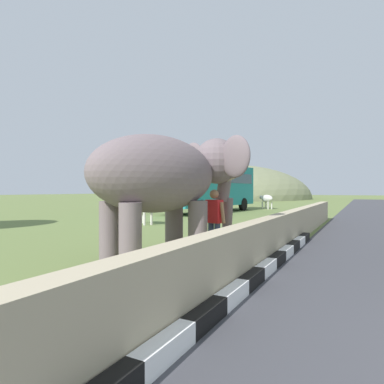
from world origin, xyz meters
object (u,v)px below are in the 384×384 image
Objects in this scene: bus_teal at (210,184)px; cow_near at (144,206)px; elephant at (168,177)px; cow_mid at (267,199)px; person_handler at (214,219)px.

bus_teal is 9.29m from cow_near.
elephant reaches higher than cow_mid.
person_handler is 0.17× the size of bus_teal.
elephant is 16.70m from bus_teal.
elephant is at bearing -158.30° from bus_teal.
person_handler is 15.84m from bus_teal.
elephant is at bearing -170.55° from cow_mid.
elephant is at bearing -139.57° from cow_near.
bus_teal is at bearing 25.30° from person_handler.
bus_teal is 5.30× the size of cow_near.
elephant reaches higher than person_handler.
person_handler reaches higher than cow_mid.
elephant is 1.70m from person_handler.
elephant is 8.39m from cow_near.
elephant is 0.41× the size of bus_teal.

